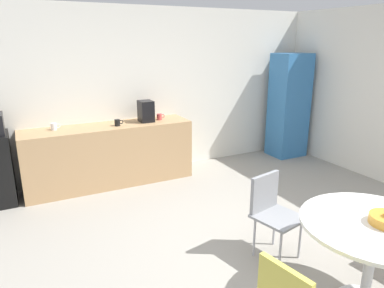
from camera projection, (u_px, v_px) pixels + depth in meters
name	position (u px, v px, depth m)	size (l,w,h in m)	color
ground_plane	(258.00, 263.00, 3.44)	(6.00, 6.00, 0.00)	#9E998E
wall_back	(148.00, 92.00, 5.64)	(6.00, 0.10, 2.60)	white
counter_block	(110.00, 155.00, 5.25)	(2.44, 0.60, 0.90)	tan
locker_cabinet	(289.00, 106.00, 6.46)	(0.60, 0.50, 1.87)	#3372B2
round_table	(374.00, 239.00, 2.72)	(1.13, 1.13, 0.76)	silver
chair_gray	(271.00, 206.00, 3.48)	(0.50, 0.50, 0.83)	silver
mug_white	(54.00, 126.00, 4.87)	(0.13, 0.08, 0.09)	white
mug_green	(118.00, 123.00, 5.09)	(0.13, 0.08, 0.09)	black
mug_red	(160.00, 117.00, 5.49)	(0.13, 0.08, 0.09)	#D84C4C
coffee_maker	(146.00, 111.00, 5.33)	(0.20, 0.24, 0.32)	black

